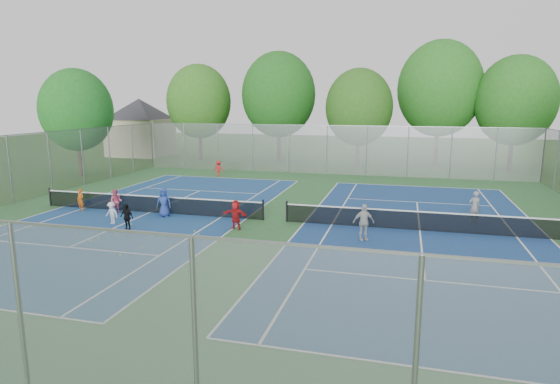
{
  "coord_description": "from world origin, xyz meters",
  "views": [
    {
      "loc": [
        6.11,
        -21.95,
        5.92
      ],
      "look_at": [
        0.0,
        1.0,
        1.3
      ],
      "focal_mm": 30.0,
      "sensor_mm": 36.0,
      "label": 1
    }
  ],
  "objects_px": {
    "instructor": "(475,207)",
    "net_left": "(150,204)",
    "ball_crate": "(113,211)",
    "ball_hopper": "(162,208)",
    "net_right": "(420,221)"
  },
  "relations": [
    {
      "from": "ball_hopper",
      "to": "instructor",
      "type": "xyz_separation_m",
      "value": [
        16.05,
        1.98,
        0.55
      ]
    },
    {
      "from": "instructor",
      "to": "ball_crate",
      "type": "bearing_deg",
      "value": -8.76
    },
    {
      "from": "net_left",
      "to": "net_right",
      "type": "bearing_deg",
      "value": 0.0
    },
    {
      "from": "net_right",
      "to": "ball_crate",
      "type": "height_order",
      "value": "net_right"
    },
    {
      "from": "net_right",
      "to": "ball_hopper",
      "type": "height_order",
      "value": "net_right"
    },
    {
      "from": "net_right",
      "to": "ball_hopper",
      "type": "bearing_deg",
      "value": 178.77
    },
    {
      "from": "ball_crate",
      "to": "ball_hopper",
      "type": "xyz_separation_m",
      "value": [
        2.37,
        1.01,
        0.1
      ]
    },
    {
      "from": "instructor",
      "to": "net_left",
      "type": "bearing_deg",
      "value": -10.21
    },
    {
      "from": "net_left",
      "to": "ball_crate",
      "type": "relative_size",
      "value": 38.21
    },
    {
      "from": "ball_hopper",
      "to": "net_right",
      "type": "bearing_deg",
      "value": -1.23
    },
    {
      "from": "instructor",
      "to": "ball_hopper",
      "type": "bearing_deg",
      "value": -10.96
    },
    {
      "from": "ball_crate",
      "to": "instructor",
      "type": "distance_m",
      "value": 18.68
    },
    {
      "from": "net_left",
      "to": "net_right",
      "type": "xyz_separation_m",
      "value": [
        14.0,
        0.0,
        0.0
      ]
    },
    {
      "from": "ball_hopper",
      "to": "instructor",
      "type": "distance_m",
      "value": 16.18
    },
    {
      "from": "net_left",
      "to": "ball_crate",
      "type": "bearing_deg",
      "value": -158.2
    }
  ]
}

